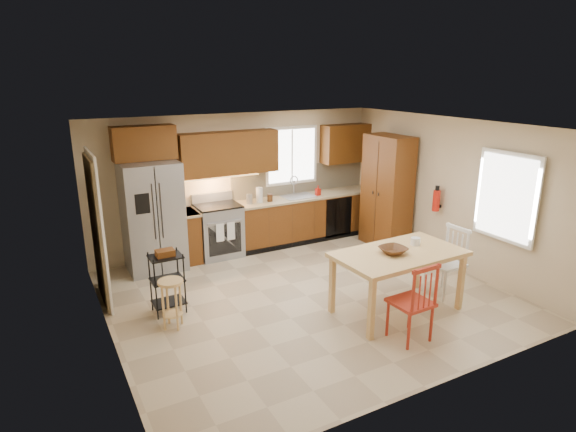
% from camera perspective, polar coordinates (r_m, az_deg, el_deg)
% --- Properties ---
extents(floor, '(5.50, 5.50, 0.00)m').
position_cam_1_polar(floor, '(7.26, 2.24, -9.43)').
color(floor, tan).
rests_on(floor, ground).
extents(ceiling, '(5.50, 5.00, 0.02)m').
position_cam_1_polar(ceiling, '(6.55, 2.49, 10.60)').
color(ceiling, silver).
rests_on(ceiling, ground).
extents(wall_back, '(5.50, 0.02, 2.50)m').
position_cam_1_polar(wall_back, '(8.97, -5.84, 4.09)').
color(wall_back, '#CCB793').
rests_on(wall_back, ground).
extents(wall_front, '(5.50, 0.02, 2.50)m').
position_cam_1_polar(wall_front, '(4.95, 17.40, -7.22)').
color(wall_front, '#CCB793').
rests_on(wall_front, ground).
extents(wall_left, '(0.02, 5.00, 2.50)m').
position_cam_1_polar(wall_left, '(5.95, -21.11, -3.54)').
color(wall_left, '#CCB793').
rests_on(wall_left, ground).
extents(wall_right, '(0.02, 5.00, 2.50)m').
position_cam_1_polar(wall_right, '(8.50, 18.53, 2.59)').
color(wall_right, '#CCB793').
rests_on(wall_right, ground).
extents(refrigerator, '(0.92, 0.75, 1.82)m').
position_cam_1_polar(refrigerator, '(8.21, -15.73, -0.09)').
color(refrigerator, gray).
rests_on(refrigerator, floor).
extents(range_stove, '(0.76, 0.63, 0.92)m').
position_cam_1_polar(range_stove, '(8.70, -8.22, -1.79)').
color(range_stove, gray).
rests_on(range_stove, floor).
extents(base_cabinet_narrow, '(0.30, 0.60, 0.90)m').
position_cam_1_polar(base_cabinet_narrow, '(8.56, -11.70, -2.36)').
color(base_cabinet_narrow, '#5C3110').
rests_on(base_cabinet_narrow, floor).
extents(base_cabinet_run, '(2.92, 0.60, 0.90)m').
position_cam_1_polar(base_cabinet_run, '(9.47, 2.22, -0.16)').
color(base_cabinet_run, '#5C3110').
rests_on(base_cabinet_run, floor).
extents(dishwasher, '(0.60, 0.02, 0.78)m').
position_cam_1_polar(dishwasher, '(9.53, 6.01, -0.14)').
color(dishwasher, black).
rests_on(dishwasher, floor).
extents(backsplash, '(2.92, 0.03, 0.55)m').
position_cam_1_polar(backsplash, '(9.53, 1.39, 4.46)').
color(backsplash, beige).
rests_on(backsplash, wall_back).
extents(upper_over_fridge, '(1.00, 0.35, 0.55)m').
position_cam_1_polar(upper_over_fridge, '(8.16, -16.71, 8.30)').
color(upper_over_fridge, '#603410').
rests_on(upper_over_fridge, wall_back).
extents(upper_left_block, '(1.80, 0.35, 0.75)m').
position_cam_1_polar(upper_left_block, '(8.61, -7.04, 7.42)').
color(upper_left_block, '#603410').
rests_on(upper_left_block, wall_back).
extents(upper_right_block, '(1.00, 0.35, 0.75)m').
position_cam_1_polar(upper_right_block, '(9.79, 6.83, 8.54)').
color(upper_right_block, '#603410').
rests_on(upper_right_block, wall_back).
extents(window_back, '(1.12, 0.04, 1.12)m').
position_cam_1_polar(window_back, '(9.34, 0.41, 7.18)').
color(window_back, white).
rests_on(window_back, wall_back).
extents(sink, '(0.62, 0.46, 0.16)m').
position_cam_1_polar(sink, '(9.27, 1.24, 2.11)').
color(sink, gray).
rests_on(sink, base_cabinet_run).
extents(undercab_glow, '(1.60, 0.30, 0.01)m').
position_cam_1_polar(undercab_glow, '(8.56, -8.76, 4.60)').
color(undercab_glow, '#FFBF66').
rests_on(undercab_glow, wall_back).
extents(soap_bottle, '(0.09, 0.09, 0.19)m').
position_cam_1_polar(soap_bottle, '(9.34, 3.57, 3.05)').
color(soap_bottle, '#B6180C').
rests_on(soap_bottle, base_cabinet_run).
extents(paper_towel, '(0.12, 0.12, 0.28)m').
position_cam_1_polar(paper_towel, '(8.80, -3.42, 2.50)').
color(paper_towel, silver).
rests_on(paper_towel, base_cabinet_run).
extents(canister_steel, '(0.11, 0.11, 0.18)m').
position_cam_1_polar(canister_steel, '(8.74, -4.60, 2.03)').
color(canister_steel, gray).
rests_on(canister_steel, base_cabinet_run).
extents(canister_wood, '(0.10, 0.10, 0.14)m').
position_cam_1_polar(canister_wood, '(8.88, -2.16, 2.18)').
color(canister_wood, '#4F2D15').
rests_on(canister_wood, base_cabinet_run).
extents(pantry, '(0.50, 0.95, 2.10)m').
position_cam_1_polar(pantry, '(9.17, 11.62, 2.83)').
color(pantry, '#5C3110').
rests_on(pantry, floor).
extents(fire_extinguisher, '(0.12, 0.12, 0.36)m').
position_cam_1_polar(fire_extinguisher, '(8.55, 17.16, 1.76)').
color(fire_extinguisher, '#B6180C').
rests_on(fire_extinguisher, wall_right).
extents(window_right, '(0.04, 1.02, 1.32)m').
position_cam_1_polar(window_right, '(7.69, 24.49, 2.06)').
color(window_right, white).
rests_on(window_right, wall_right).
extents(doorway, '(0.04, 0.95, 2.10)m').
position_cam_1_polar(doorway, '(7.25, -21.77, -1.74)').
color(doorway, '#8C7A59').
rests_on(doorway, wall_left).
extents(dining_table, '(1.79, 1.05, 0.85)m').
position_cam_1_polar(dining_table, '(6.83, 12.80, -7.65)').
color(dining_table, tan).
rests_on(dining_table, floor).
extents(chair_red, '(0.50, 0.50, 1.03)m').
position_cam_1_polar(chair_red, '(6.14, 14.35, -9.71)').
color(chair_red, '#A02818').
rests_on(chair_red, floor).
extents(chair_white, '(0.50, 0.50, 1.03)m').
position_cam_1_polar(chair_white, '(7.45, 18.15, -5.26)').
color(chair_white, silver).
rests_on(chair_white, floor).
extents(table_bowl, '(0.37, 0.37, 0.09)m').
position_cam_1_polar(table_bowl, '(6.59, 12.32, -4.39)').
color(table_bowl, '#4F2D15').
rests_on(table_bowl, dining_table).
extents(table_jar, '(0.15, 0.15, 0.17)m').
position_cam_1_polar(table_jar, '(6.97, 14.85, -3.10)').
color(table_jar, silver).
rests_on(table_jar, dining_table).
extents(bar_stool, '(0.38, 0.38, 0.66)m').
position_cam_1_polar(bar_stool, '(6.46, -13.58, -10.10)').
color(bar_stool, tan).
rests_on(bar_stool, floor).
extents(utility_cart, '(0.44, 0.34, 0.87)m').
position_cam_1_polar(utility_cart, '(6.83, -14.10, -7.69)').
color(utility_cart, black).
rests_on(utility_cart, floor).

